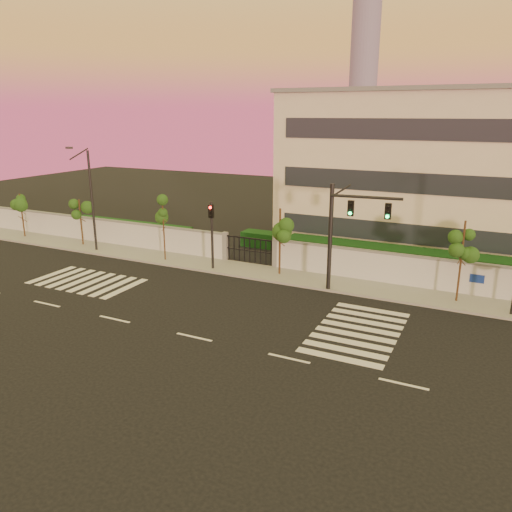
# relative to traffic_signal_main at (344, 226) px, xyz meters

# --- Properties ---
(ground) EXTENTS (120.00, 120.00, 0.00)m
(ground) POSITION_rel_traffic_signal_main_xyz_m (-4.64, -9.18, -4.17)
(ground) COLOR black
(ground) RESTS_ON ground
(sidewalk) EXTENTS (60.00, 3.00, 0.15)m
(sidewalk) POSITION_rel_traffic_signal_main_xyz_m (-4.64, 1.32, -4.09)
(sidewalk) COLOR gray
(sidewalk) RESTS_ON ground
(perimeter_wall) EXTENTS (60.00, 0.36, 2.20)m
(perimeter_wall) POSITION_rel_traffic_signal_main_xyz_m (-4.53, 2.82, -3.10)
(perimeter_wall) COLOR silver
(perimeter_wall) RESTS_ON ground
(hedge_row) EXTENTS (41.00, 4.25, 1.80)m
(hedge_row) POSITION_rel_traffic_signal_main_xyz_m (-3.47, 5.56, -3.35)
(hedge_row) COLOR #0F3513
(hedge_row) RESTS_ON ground
(institutional_building) EXTENTS (24.40, 12.40, 12.25)m
(institutional_building) POSITION_rel_traffic_signal_main_xyz_m (4.36, 12.81, 1.99)
(institutional_building) COLOR beige
(institutional_building) RESTS_ON ground
(distant_skyscraper) EXTENTS (16.00, 16.00, 118.00)m
(distant_skyscraper) POSITION_rel_traffic_signal_main_xyz_m (-69.64, 270.82, 57.82)
(distant_skyscraper) COLOR slate
(distant_skyscraper) RESTS_ON ground
(road_markings) EXTENTS (57.00, 7.62, 0.02)m
(road_markings) POSITION_rel_traffic_signal_main_xyz_m (-6.22, -5.42, -4.16)
(road_markings) COLOR silver
(road_markings) RESTS_ON ground
(street_tree_a) EXTENTS (1.43, 1.14, 3.89)m
(street_tree_a) POSITION_rel_traffic_signal_main_xyz_m (-28.89, 1.32, -1.30)
(street_tree_a) COLOR #382314
(street_tree_a) RESTS_ON ground
(street_tree_b) EXTENTS (1.46, 1.17, 3.86)m
(street_tree_b) POSITION_rel_traffic_signal_main_xyz_m (-22.26, 1.47, -1.32)
(street_tree_b) COLOR #382314
(street_tree_b) RESTS_ON ground
(street_tree_c) EXTENTS (1.31, 1.04, 4.97)m
(street_tree_c) POSITION_rel_traffic_signal_main_xyz_m (-13.60, 0.85, -0.51)
(street_tree_c) COLOR #382314
(street_tree_c) RESTS_ON ground
(street_tree_d) EXTENTS (1.64, 1.31, 4.59)m
(street_tree_d) POSITION_rel_traffic_signal_main_xyz_m (-4.68, 1.44, -0.78)
(street_tree_d) COLOR #382314
(street_tree_d) RESTS_ON ground
(street_tree_e) EXTENTS (1.42, 1.13, 4.85)m
(street_tree_e) POSITION_rel_traffic_signal_main_xyz_m (6.47, 1.31, -0.60)
(street_tree_e) COLOR #382314
(street_tree_e) RESTS_ON ground
(traffic_signal_main) EXTENTS (4.17, 0.57, 6.59)m
(traffic_signal_main) POSITION_rel_traffic_signal_main_xyz_m (0.00, 0.00, 0.00)
(traffic_signal_main) COLOR black
(traffic_signal_main) RESTS_ON ground
(traffic_signal_secondary) EXTENTS (0.37, 0.35, 4.81)m
(traffic_signal_secondary) POSITION_rel_traffic_signal_main_xyz_m (-9.36, 0.51, -1.12)
(traffic_signal_secondary) COLOR black
(traffic_signal_secondary) RESTS_ON ground
(streetlight_west) EXTENTS (0.49, 1.97, 8.21)m
(streetlight_west) POSITION_rel_traffic_signal_main_xyz_m (-20.15, 0.54, 0.27)
(streetlight_west) COLOR black
(streetlight_west) RESTS_ON ground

